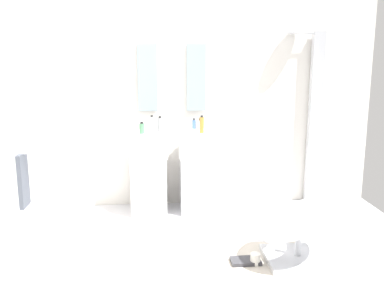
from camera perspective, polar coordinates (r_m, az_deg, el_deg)
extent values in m
cube|color=silver|center=(3.77, -1.67, -16.34)|extent=(4.80, 3.60, 0.04)
cube|color=silver|center=(5.01, -2.73, 6.40)|extent=(4.80, 0.10, 2.60)
cube|color=white|center=(4.87, -5.82, -5.59)|extent=(0.40, 0.40, 0.63)
cylinder|color=white|center=(4.76, -5.93, -0.15)|extent=(0.44, 0.44, 0.31)
cylinder|color=#B7BABF|center=(4.84, -5.95, 2.53)|extent=(0.02, 0.02, 0.10)
cube|color=white|center=(4.89, 0.81, -5.47)|extent=(0.40, 0.40, 0.63)
cylinder|color=white|center=(4.77, 0.83, -0.04)|extent=(0.44, 0.44, 0.31)
cylinder|color=#B7BABF|center=(4.86, 0.70, 2.62)|extent=(0.02, 0.02, 0.10)
cube|color=#8C9EA8|center=(4.92, -6.05, 8.90)|extent=(0.22, 0.03, 0.76)
cube|color=#8C9EA8|center=(4.94, 0.57, 8.97)|extent=(0.22, 0.03, 0.76)
cube|color=#B7BABF|center=(5.26, 16.22, 3.19)|extent=(0.14, 0.08, 2.05)
cylinder|color=#B7BABF|center=(5.15, 15.33, 14.30)|extent=(0.30, 0.02, 0.02)
cylinder|color=#B7BABF|center=(5.07, 13.80, 14.42)|extent=(0.24, 0.24, 0.02)
cube|color=#B7BABF|center=(3.92, 14.06, -14.78)|extent=(0.56, 0.50, 0.06)
cylinder|color=#B7BABF|center=(3.85, 14.18, -12.50)|extent=(0.05, 0.05, 0.34)
torus|color=silver|center=(3.77, 14.33, -9.72)|extent=(1.09, 1.09, 0.49)
cylinder|color=#B7BABF|center=(4.26, -24.02, -6.83)|extent=(0.03, 0.03, 0.95)
cylinder|color=#B7BABF|center=(4.10, -22.12, -1.22)|extent=(0.36, 0.02, 0.02)
cube|color=#4C515B|center=(4.16, -21.87, -4.59)|extent=(0.04, 0.22, 0.50)
cube|color=beige|center=(3.83, 8.65, -15.65)|extent=(1.04, 0.83, 0.01)
cube|color=#38383D|center=(3.80, 7.26, -15.43)|extent=(0.26, 0.16, 0.03)
cylinder|color=white|center=(3.77, 8.57, -15.11)|extent=(0.09, 0.09, 0.10)
cylinder|color=white|center=(4.86, -5.44, 2.83)|extent=(0.05, 0.05, 0.14)
cylinder|color=black|center=(4.85, -5.46, 3.77)|extent=(0.03, 0.03, 0.02)
cylinder|color=#4C72B7|center=(4.87, 0.27, 2.67)|extent=(0.04, 0.04, 0.10)
cylinder|color=black|center=(4.87, 0.27, 3.37)|extent=(0.02, 0.02, 0.02)
cylinder|color=#59996B|center=(4.59, -6.80, 2.08)|extent=(0.06, 0.06, 0.11)
cylinder|color=black|center=(4.58, -6.82, 2.87)|extent=(0.03, 0.03, 0.02)
cylinder|color=#C68C38|center=(4.59, 1.32, 2.56)|extent=(0.05, 0.05, 0.17)
cylinder|color=black|center=(4.57, 1.33, 3.76)|extent=(0.03, 0.03, 0.02)
cylinder|color=#99999E|center=(4.67, -4.35, 2.59)|extent=(0.05, 0.05, 0.16)
cylinder|color=black|center=(4.66, -4.37, 3.66)|extent=(0.03, 0.03, 0.02)
cylinder|color=silver|center=(4.85, 1.04, 2.63)|extent=(0.04, 0.04, 0.10)
cylinder|color=black|center=(4.84, 1.04, 3.34)|extent=(0.02, 0.02, 0.02)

